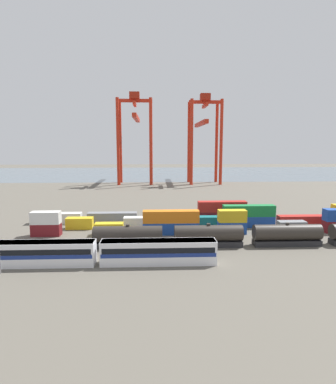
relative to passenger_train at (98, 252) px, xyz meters
The scene contains 25 objects.
ground_plane 65.67m from the passenger_train, 74.79° to the left, with size 420.00×420.00×0.00m, color #5B564C.
harbour_water 172.47m from the passenger_train, 84.27° to the left, with size 400.00×110.00×0.01m, color slate.
passenger_train is the anchor object (origin of this frame).
freight_tank_row 35.67m from the passenger_train, 14.08° to the left, with size 73.81×3.01×4.47m.
shipping_container_0 22.50m from the passenger_train, 128.19° to the left, with size 6.04×2.44×2.60m, color maroon.
shipping_container_1 22.55m from the passenger_train, 128.19° to the left, with size 6.04×2.44×2.60m, color silver.
shipping_container_2 17.70m from the passenger_train, 91.91° to the left, with size 6.04×2.44×2.60m, color gold.
shipping_container_3 21.79m from the passenger_train, 54.24° to the left, with size 12.10×2.44×2.60m, color #1C4299.
shipping_container_4 21.84m from the passenger_train, 54.24° to the left, with size 12.10×2.44×2.60m, color orange.
shipping_container_5 31.48m from the passenger_train, 34.16° to the left, with size 6.04×2.44×2.60m, color #1C4299.
shipping_container_6 31.51m from the passenger_train, 34.16° to the left, with size 6.04×2.44×2.60m, color gold.
shipping_container_7 43.14m from the passenger_train, 24.18° to the left, with size 6.04×2.44×2.60m, color slate.
shipping_container_11 24.57m from the passenger_train, 109.21° to the left, with size 6.04×2.44×2.60m, color gold.
shipping_container_12 23.75m from the passenger_train, 77.69° to the left, with size 6.04×2.44×2.60m, color silver.
shipping_container_13 29.48m from the passenger_train, 51.88° to the left, with size 12.10×2.44×2.60m, color #146066.
shipping_container_14 38.99m from the passenger_train, 36.50° to the left, with size 12.10×2.44×2.60m, color #1C4299.
shipping_container_15 39.02m from the passenger_train, 36.50° to the left, with size 12.10×2.44×2.60m, color #197538.
shipping_container_16 50.16m from the passenger_train, 27.54° to the left, with size 12.10×2.44×2.60m, color #AD211C.
shipping_container_19 32.37m from the passenger_train, 117.52° to the left, with size 12.10×2.44×2.60m, color silver.
shipping_container_20 28.74m from the passenger_train, 92.50° to the left, with size 12.10×2.44×2.60m, color slate.
shipping_container_21 31.30m from the passenger_train, 66.55° to the left, with size 6.04×2.44×2.60m, color #146066.
shipping_container_22 38.84m from the passenger_train, 47.66° to the left, with size 12.10×2.44×2.60m, color maroon.
shipping_container_23 38.87m from the passenger_train, 47.66° to the left, with size 12.10×2.44×2.60m, color #AD211C.
gantry_crane_west 117.57m from the passenger_train, 90.01° to the left, with size 17.11×40.04×44.20m.
gantry_crane_central 122.11m from the passenger_train, 73.39° to the left, with size 15.81×39.53×43.73m.
Camera 1 is at (-8.10, -74.65, 19.25)m, focal length 30.66 mm.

